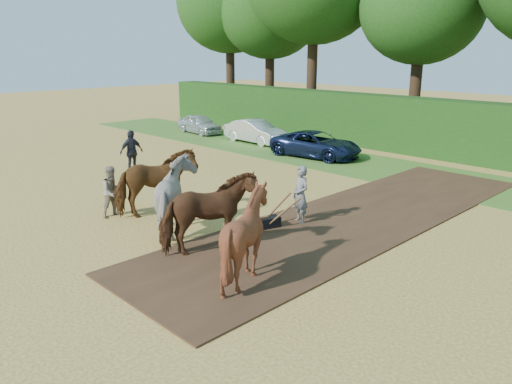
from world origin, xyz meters
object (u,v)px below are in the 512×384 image
at_px(parked_cars, 423,161).
at_px(spectator_far, 131,152).
at_px(spectator_near, 113,192).
at_px(plough_team, 196,205).

bearing_deg(parked_cars, spectator_far, -137.14).
distance_m(spectator_near, parked_cars, 13.44).
bearing_deg(spectator_far, spectator_near, -128.73).
relative_size(spectator_near, parked_cars, 0.05).
bearing_deg(plough_team, spectator_far, 160.27).
height_order(spectator_far, parked_cars, spectator_far).
height_order(spectator_near, parked_cars, spectator_near).
xyz_separation_m(spectator_near, parked_cars, (4.62, 12.62, -0.19)).
height_order(plough_team, parked_cars, plough_team).
bearing_deg(plough_team, parked_cars, 86.37).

